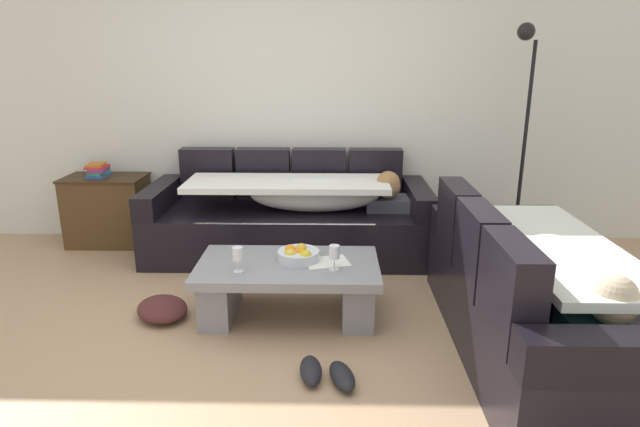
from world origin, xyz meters
TOP-DOWN VIEW (x-y plane):
  - ground_plane at (0.00, 0.00)m, footprint 14.00×14.00m
  - back_wall at (0.00, 2.15)m, footprint 9.00×0.10m
  - couch_along_wall at (0.16, 1.62)m, footprint 2.42×0.92m
  - couch_near_window at (1.69, -0.00)m, footprint 0.92×2.04m
  - coffee_table at (0.21, 0.43)m, footprint 1.20×0.68m
  - fruit_bowl at (0.27, 0.48)m, footprint 0.28×0.28m
  - wine_glass_near_left at (-0.10, 0.28)m, footprint 0.07×0.07m
  - wine_glass_near_right at (0.51, 0.32)m, footprint 0.07×0.07m
  - open_magazine at (0.46, 0.44)m, footprint 0.33×0.28m
  - side_cabinet at (-1.58, 1.85)m, footprint 0.72×0.44m
  - book_stack_on_cabinet at (-1.63, 1.85)m, footprint 0.18×0.22m
  - floor_lamp at (2.10, 1.72)m, footprint 0.33×0.31m
  - pair_of_shoes at (0.47, -0.32)m, footprint 0.34×0.34m
  - crumpled_garment at (-0.64, 0.39)m, footprint 0.49×0.51m

SIDE VIEW (x-z plane):
  - ground_plane at x=0.00m, z-range 0.00..0.00m
  - pair_of_shoes at x=0.47m, z-range 0.00..0.09m
  - crumpled_garment at x=-0.64m, z-range 0.00..0.12m
  - coffee_table at x=0.21m, z-range 0.05..0.43m
  - side_cabinet at x=-1.58m, z-range 0.00..0.64m
  - couch_along_wall at x=0.16m, z-range -0.11..0.77m
  - couch_near_window at x=1.69m, z-range -0.10..0.78m
  - open_magazine at x=0.46m, z-range 0.38..0.39m
  - fruit_bowl at x=0.27m, z-range 0.37..0.47m
  - wine_glass_near_left at x=-0.10m, z-range 0.41..0.58m
  - wine_glass_near_right at x=0.51m, z-range 0.41..0.58m
  - book_stack_on_cabinet at x=-1.63m, z-range 0.64..0.76m
  - floor_lamp at x=2.10m, z-range 0.14..2.09m
  - back_wall at x=0.00m, z-range 0.00..2.70m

